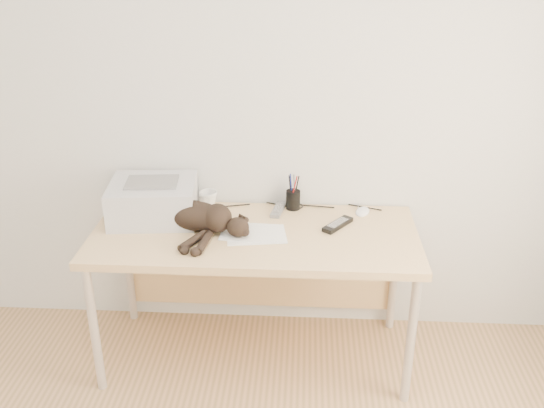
# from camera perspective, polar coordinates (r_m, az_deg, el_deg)

# --- Properties ---
(wall_back) EXTENTS (3.50, 0.00, 3.50)m
(wall_back) POSITION_cam_1_polar(r_m,az_deg,el_deg) (3.11, -1.21, 9.61)
(wall_back) COLOR silver
(wall_back) RESTS_ON floor
(desk) EXTENTS (1.60, 0.70, 0.74)m
(desk) POSITION_cam_1_polar(r_m,az_deg,el_deg) (3.11, -1.49, -4.16)
(desk) COLOR #E0BA83
(desk) RESTS_ON floor
(printer) EXTENTS (0.46, 0.40, 0.20)m
(printer) POSITION_cam_1_polar(r_m,az_deg,el_deg) (3.14, -11.09, 0.36)
(printer) COLOR silver
(printer) RESTS_ON desk
(papers) EXTENTS (0.33, 0.25, 0.01)m
(papers) POSITION_cam_1_polar(r_m,az_deg,el_deg) (2.95, -1.75, -2.80)
(papers) COLOR white
(papers) RESTS_ON desk
(cat) EXTENTS (0.68, 0.43, 0.16)m
(cat) POSITION_cam_1_polar(r_m,az_deg,el_deg) (3.00, -7.79, -1.20)
(cat) COLOR black
(cat) RESTS_ON desk
(mug) EXTENTS (0.13, 0.13, 0.09)m
(mug) POSITION_cam_1_polar(r_m,az_deg,el_deg) (3.23, -6.01, 0.42)
(mug) COLOR silver
(mug) RESTS_ON desk
(pen_cup) EXTENTS (0.07, 0.07, 0.19)m
(pen_cup) POSITION_cam_1_polar(r_m,az_deg,el_deg) (3.20, 2.00, 0.43)
(pen_cup) COLOR black
(pen_cup) RESTS_ON desk
(remote_grey) EXTENTS (0.08, 0.18, 0.02)m
(remote_grey) POSITION_cam_1_polar(r_m,az_deg,el_deg) (3.18, 0.59, -0.54)
(remote_grey) COLOR slate
(remote_grey) RESTS_ON desk
(remote_black) EXTENTS (0.16, 0.19, 0.02)m
(remote_black) POSITION_cam_1_polar(r_m,az_deg,el_deg) (3.04, 6.20, -1.94)
(remote_black) COLOR black
(remote_black) RESTS_ON desk
(mouse) EXTENTS (0.10, 0.13, 0.04)m
(mouse) POSITION_cam_1_polar(r_m,az_deg,el_deg) (3.20, 8.53, -0.52)
(mouse) COLOR white
(mouse) RESTS_ON desk
(cable_tangle) EXTENTS (1.36, 0.07, 0.01)m
(cable_tangle) POSITION_cam_1_polar(r_m,az_deg,el_deg) (3.25, -1.19, -0.11)
(cable_tangle) COLOR black
(cable_tangle) RESTS_ON desk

